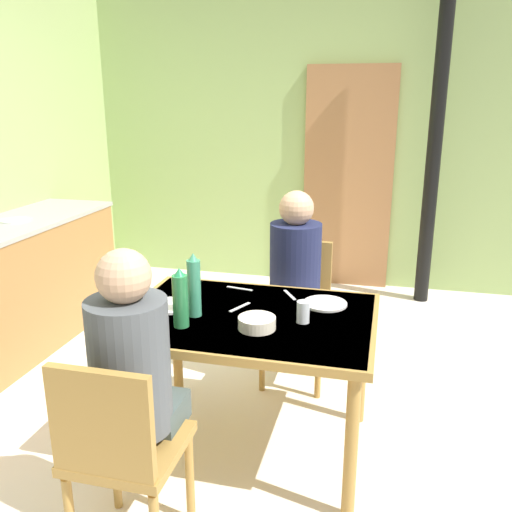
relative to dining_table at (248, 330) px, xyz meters
name	(u,v)px	position (x,y,z in m)	size (l,w,h in m)	color
ground_plane	(210,423)	(-0.26, 0.14, -0.65)	(6.76, 6.76, 0.00)	silver
wall_back	(296,133)	(-0.26, 2.74, 0.76)	(4.13, 0.10, 2.82)	#92AF68
door_wooden	(348,180)	(0.24, 2.66, 0.35)	(0.80, 0.05, 2.00)	#9A6740
stove_pipe_column	(435,138)	(0.95, 2.39, 0.76)	(0.12, 0.12, 2.82)	black
dining_table	(248,330)	(0.00, 0.00, 0.00)	(1.21, 0.88, 0.73)	olive
chair_near_diner	(120,448)	(-0.28, -0.79, -0.15)	(0.40, 0.40, 0.87)	olive
chair_far_diner	(298,303)	(0.11, 0.79, -0.15)	(0.40, 0.40, 0.87)	olive
person_near_diner	(132,361)	(-0.28, -0.66, 0.13)	(0.30, 0.37, 0.77)	#42504F
person_far_diner	(295,265)	(0.11, 0.66, 0.13)	(0.30, 0.37, 0.77)	#1A2B4D
water_bottle_green_near	(194,286)	(-0.25, -0.07, 0.22)	(0.06, 0.06, 0.31)	#3B8F6A
water_bottle_green_far	(180,299)	(-0.27, -0.20, 0.21)	(0.07, 0.07, 0.28)	#2A7E44
serving_bowl_center	(257,323)	(0.08, -0.14, 0.11)	(0.17, 0.17, 0.06)	#F3E7C9
dinner_plate_near_left	(325,304)	(0.34, 0.22, 0.08)	(0.22, 0.22, 0.01)	white
dinner_plate_near_right	(170,306)	(-0.40, 0.01, 0.08)	(0.22, 0.22, 0.01)	white
drinking_glass_by_near_diner	(303,312)	(0.27, -0.02, 0.13)	(0.06, 0.06, 0.10)	silver
cutlery_knife_near	(290,295)	(0.14, 0.31, 0.08)	(0.15, 0.02, 0.00)	silver
cutlery_fork_near	(240,289)	(-0.14, 0.34, 0.08)	(0.15, 0.02, 0.00)	silver
cutlery_knife_far	(240,307)	(-0.06, 0.08, 0.08)	(0.15, 0.02, 0.00)	silver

